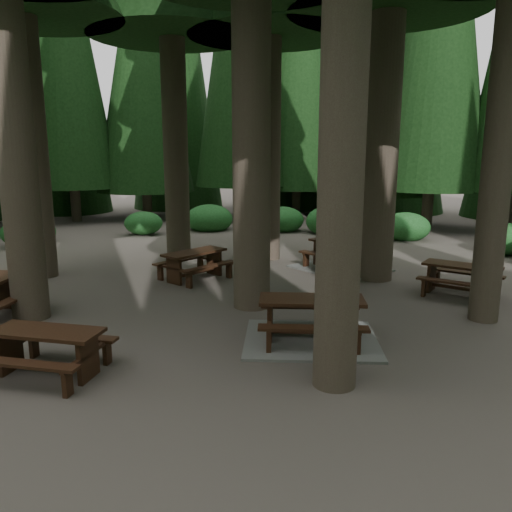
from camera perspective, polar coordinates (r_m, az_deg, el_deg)
The scene contains 7 objects.
ground at distance 11.91m, azimuth -4.27°, elevation -5.36°, with size 80.00×80.00×0.00m, color #4E483F.
picnic_table_a at distance 9.53m, azimuth 6.32°, elevation -7.97°, with size 3.16×2.99×0.84m.
picnic_table_b at distance 14.05m, azimuth -7.02°, elevation -0.53°, with size 1.80×2.08×0.80m.
picnic_table_c at distance 15.39m, azimuth 9.59°, elevation -0.39°, with size 3.07×2.80×0.86m.
picnic_table_d at distance 13.37m, azimuth 22.43°, elevation -2.03°, with size 1.88×1.55×0.78m.
picnic_table_e at distance 8.69m, azimuth -22.72°, elevation -9.39°, with size 2.11×1.91×0.76m.
shrub_ring at distance 12.02m, azimuth 0.53°, elevation -3.18°, with size 23.86×24.64×1.49m.
Camera 1 is at (6.73, -9.18, 3.50)m, focal length 35.00 mm.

